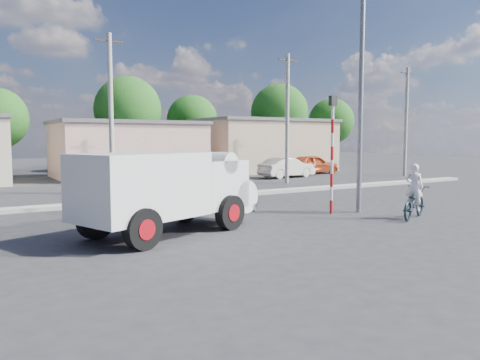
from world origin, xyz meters
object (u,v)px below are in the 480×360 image
bicycle (414,203)px  cyclist (414,196)px  streetlight (358,80)px  car_red (312,164)px  car_cream (287,168)px  traffic_pole (332,144)px  truck (171,188)px

bicycle → cyclist: size_ratio=1.30×
bicycle → streetlight: size_ratio=0.24×
car_red → car_cream: bearing=113.0°
car_cream → traffic_pole: size_ratio=1.00×
bicycle → cyclist: bearing=-0.0°
cyclist → car_cream: cyclist is taller
car_cream → traffic_pole: bearing=142.4°
bicycle → traffic_pole: (-1.70, 2.34, 2.04)m
bicycle → streetlight: 4.92m
cyclist → bicycle: bearing=-0.0°
bicycle → streetlight: bearing=-2.2°
truck → car_red: 24.59m
car_cream → traffic_pole: traffic_pole is taller
cyclist → traffic_pole: 3.40m
streetlight → traffic_pole: bearing=162.3°
car_red → bicycle: bearing=147.7°
bicycle → truck: bearing=53.2°
traffic_pole → bicycle: bearing=-54.0°
truck → traffic_pole: (6.53, 0.27, 1.26)m
car_cream → car_red: 4.31m
truck → bicycle: 8.53m
truck → streetlight: 8.31m
truck → car_red: bearing=20.4°
cyclist → truck: bearing=53.2°
truck → car_red: (18.72, 15.92, -0.58)m
car_red → streetlight: (-11.25, -15.95, 4.20)m
bicycle → traffic_pole: size_ratio=0.49×
car_cream → streetlight: streetlight is taller
car_cream → traffic_pole: 16.23m
car_red → cyclist: bearing=147.7°
cyclist → car_red: cyclist is taller
bicycle → car_red: (10.49, 17.99, 0.20)m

